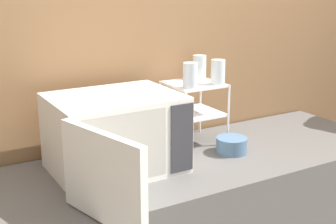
{
  "coord_description": "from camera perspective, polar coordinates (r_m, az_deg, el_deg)",
  "views": [
    {
      "loc": [
        -1.18,
        -1.32,
        1.71
      ],
      "look_at": [
        -0.18,
        0.38,
        1.16
      ],
      "focal_mm": 50.0,
      "sensor_mm": 36.0,
      "label": 1
    }
  ],
  "objects": [
    {
      "name": "wall_back",
      "position": [
        2.4,
        -0.52,
        5.88
      ],
      "size": [
        8.0,
        0.06,
        2.6
      ],
      "color": "olive",
      "rests_on": "ground_plane"
    },
    {
      "name": "microwave",
      "position": [
        1.97,
        -6.51,
        -2.78
      ],
      "size": [
        0.56,
        0.81,
        0.33
      ],
      "color": "silver",
      "rests_on": "counter"
    },
    {
      "name": "dish_rack",
      "position": [
        2.3,
        3.16,
        1.49
      ],
      "size": [
        0.26,
        0.25,
        0.3
      ],
      "color": "white",
      "rests_on": "counter"
    },
    {
      "name": "glass_front_left",
      "position": [
        2.16,
        2.71,
        4.48
      ],
      "size": [
        0.07,
        0.07,
        0.12
      ],
      "color": "silver",
      "rests_on": "dish_rack"
    },
    {
      "name": "glass_back_right",
      "position": [
        2.38,
        3.86,
        5.5
      ],
      "size": [
        0.07,
        0.07,
        0.12
      ],
      "color": "silver",
      "rests_on": "dish_rack"
    },
    {
      "name": "glass_front_right",
      "position": [
        2.25,
        6.11,
        4.87
      ],
      "size": [
        0.07,
        0.07,
        0.12
      ],
      "color": "silver",
      "rests_on": "dish_rack"
    },
    {
      "name": "bowl",
      "position": [
        2.23,
        7.75,
        -4.04
      ],
      "size": [
        0.15,
        0.15,
        0.07
      ],
      "color": "slate",
      "rests_on": "counter"
    }
  ]
}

